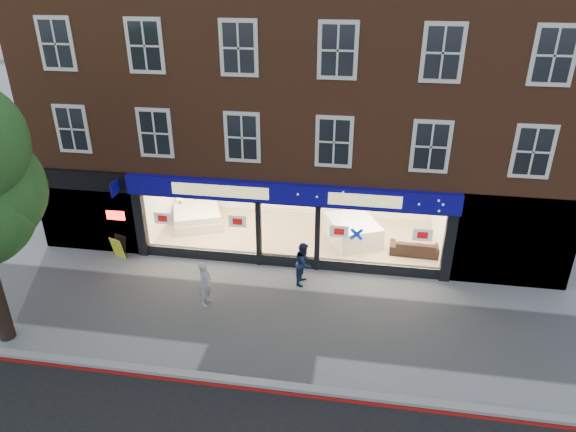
% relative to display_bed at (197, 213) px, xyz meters
% --- Properties ---
extents(ground, '(120.00, 120.00, 0.00)m').
position_rel_display_bed_xyz_m(ground, '(4.35, -5.84, -0.47)').
color(ground, gray).
rests_on(ground, ground).
extents(kerb_line, '(60.00, 0.10, 0.01)m').
position_rel_display_bed_xyz_m(kerb_line, '(4.35, -8.94, -0.47)').
color(kerb_line, '#8C0A07').
rests_on(kerb_line, ground).
extents(kerb_stone, '(60.00, 0.25, 0.12)m').
position_rel_display_bed_xyz_m(kerb_stone, '(4.35, -8.74, -0.41)').
color(kerb_stone, gray).
rests_on(kerb_stone, ground).
extents(showroom_floor, '(11.00, 4.50, 0.10)m').
position_rel_display_bed_xyz_m(showroom_floor, '(4.35, -0.59, -0.42)').
color(showroom_floor, tan).
rests_on(showroom_floor, ground).
extents(building, '(19.00, 8.26, 10.30)m').
position_rel_display_bed_xyz_m(building, '(4.34, 1.10, 6.20)').
color(building, brown).
rests_on(building, ground).
extents(display_bed, '(2.69, 2.92, 1.34)m').
position_rel_display_bed_xyz_m(display_bed, '(0.00, 0.00, 0.00)').
color(display_bed, '#ECE5CD').
rests_on(display_bed, showroom_floor).
extents(bedside_table, '(0.49, 0.49, 0.55)m').
position_rel_display_bed_xyz_m(bedside_table, '(-0.75, 0.17, -0.10)').
color(bedside_table, brown).
rests_on(bedside_table, showroom_floor).
extents(mattress_stack, '(2.42, 2.64, 0.84)m').
position_rel_display_bed_xyz_m(mattress_stack, '(6.57, -0.61, 0.05)').
color(mattress_stack, white).
rests_on(mattress_stack, showroom_floor).
extents(sofa, '(1.92, 0.82, 0.55)m').
position_rel_display_bed_xyz_m(sofa, '(8.95, -1.31, -0.10)').
color(sofa, black).
rests_on(sofa, showroom_floor).
extents(a_board, '(0.65, 0.54, 0.86)m').
position_rel_display_bed_xyz_m(a_board, '(-1.97, -3.16, -0.04)').
color(a_board, yellow).
rests_on(a_board, ground).
extents(pedestrian_grey, '(0.45, 0.61, 1.52)m').
position_rel_display_bed_xyz_m(pedestrian_grey, '(2.13, -5.49, 0.29)').
color(pedestrian_grey, '#A7AAAF').
rests_on(pedestrian_grey, ground).
extents(pedestrian_blue, '(0.68, 0.82, 1.53)m').
position_rel_display_bed_xyz_m(pedestrian_blue, '(5.06, -3.76, 0.29)').
color(pedestrian_blue, '#172641').
rests_on(pedestrian_blue, ground).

